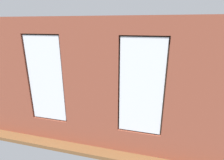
# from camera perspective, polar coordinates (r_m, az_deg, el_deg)

# --- Properties ---
(ground_plane) EXTENTS (6.90, 5.79, 0.10)m
(ground_plane) POSITION_cam_1_polar(r_m,az_deg,el_deg) (6.91, 1.23, -7.94)
(ground_plane) COLOR brown
(brick_wall_with_windows) EXTENTS (6.30, 0.30, 3.11)m
(brick_wall_with_windows) POSITION_cam_1_polar(r_m,az_deg,el_deg) (4.08, -6.86, -2.85)
(brick_wall_with_windows) COLOR brown
(brick_wall_with_windows) RESTS_ON ground_plane
(white_wall_right) EXTENTS (0.10, 4.79, 3.11)m
(white_wall_right) POSITION_cam_1_polar(r_m,az_deg,el_deg) (7.53, -22.82, 5.74)
(white_wall_right) COLOR white
(white_wall_right) RESTS_ON ground_plane
(couch_by_window) EXTENTS (2.04, 0.87, 0.80)m
(couch_by_window) POSITION_cam_1_polar(r_m,az_deg,el_deg) (5.13, -3.02, -12.99)
(couch_by_window) COLOR black
(couch_by_window) RESTS_ON ground_plane
(couch_left) EXTENTS (0.89, 2.11, 0.80)m
(couch_left) POSITION_cam_1_polar(r_m,az_deg,el_deg) (6.12, 23.01, -9.10)
(couch_left) COLOR black
(couch_left) RESTS_ON ground_plane
(coffee_table) EXTENTS (1.54, 0.87, 0.46)m
(coffee_table) POSITION_cam_1_polar(r_m,az_deg,el_deg) (6.80, 0.04, -4.19)
(coffee_table) COLOR tan
(coffee_table) RESTS_ON ground_plane
(cup_ceramic) EXTENTS (0.09, 0.09, 0.11)m
(cup_ceramic) POSITION_cam_1_polar(r_m,az_deg,el_deg) (6.90, -1.29, -2.91)
(cup_ceramic) COLOR #B23D38
(cup_ceramic) RESTS_ON coffee_table
(candle_jar) EXTENTS (0.08, 0.08, 0.11)m
(candle_jar) POSITION_cam_1_polar(r_m,az_deg,el_deg) (6.81, 3.82, -3.23)
(candle_jar) COLOR #B7333D
(candle_jar) RESTS_ON coffee_table
(remote_black) EXTENTS (0.18, 0.08, 0.02)m
(remote_black) POSITION_cam_1_polar(r_m,az_deg,el_deg) (6.63, 0.72, -4.21)
(remote_black) COLOR black
(remote_black) RESTS_ON coffee_table
(remote_gray) EXTENTS (0.14, 0.17, 0.02)m
(remote_gray) POSITION_cam_1_polar(r_m,az_deg,el_deg) (6.78, -4.04, -3.74)
(remote_gray) COLOR #59595B
(remote_gray) RESTS_ON coffee_table
(media_console) EXTENTS (1.21, 0.42, 0.54)m
(media_console) POSITION_cam_1_polar(r_m,az_deg,el_deg) (7.61, -20.40, -4.01)
(media_console) COLOR black
(media_console) RESTS_ON ground_plane
(tv_flatscreen) EXTENTS (1.12, 0.20, 0.74)m
(tv_flatscreen) POSITION_cam_1_polar(r_m,az_deg,el_deg) (7.41, -20.92, 0.59)
(tv_flatscreen) COLOR black
(tv_flatscreen) RESTS_ON media_console
(papasan_chair) EXTENTS (1.12, 1.12, 0.70)m
(papasan_chair) POSITION_cam_1_polar(r_m,az_deg,el_deg) (8.23, -1.92, 0.08)
(papasan_chair) COLOR olive
(papasan_chair) RESTS_ON ground_plane
(potted_plant_between_couches) EXTENTS (0.59, 0.59, 0.76)m
(potted_plant_between_couches) POSITION_cam_1_polar(r_m,az_deg,el_deg) (4.89, 14.22, -12.69)
(potted_plant_between_couches) COLOR brown
(potted_plant_between_couches) RESTS_ON ground_plane
(potted_plant_corner_far_left) EXTENTS (0.73, 0.78, 1.37)m
(potted_plant_corner_far_left) POSITION_cam_1_polar(r_m,az_deg,el_deg) (4.80, 27.53, -11.91)
(potted_plant_corner_far_left) COLOR beige
(potted_plant_corner_far_left) RESTS_ON ground_plane
(potted_plant_by_left_couch) EXTENTS (0.43, 0.43, 0.68)m
(potted_plant_by_left_couch) POSITION_cam_1_polar(r_m,az_deg,el_deg) (7.40, 18.57, -2.88)
(potted_plant_by_left_couch) COLOR beige
(potted_plant_by_left_couch) RESTS_ON ground_plane
(potted_plant_beside_window_right) EXTENTS (0.43, 0.43, 0.66)m
(potted_plant_beside_window_right) POSITION_cam_1_polar(r_m,az_deg,el_deg) (5.72, -20.29, -9.88)
(potted_plant_beside_window_right) COLOR beige
(potted_plant_beside_window_right) RESTS_ON ground_plane
(potted_plant_foreground_right) EXTENTS (0.78, 0.66, 1.09)m
(potted_plant_foreground_right) POSITION_cam_1_polar(r_m,az_deg,el_deg) (9.18, -11.39, 1.44)
(potted_plant_foreground_right) COLOR gray
(potted_plant_foreground_right) RESTS_ON ground_plane
(potted_plant_mid_room_small) EXTENTS (0.23, 0.23, 0.49)m
(potted_plant_mid_room_small) POSITION_cam_1_polar(r_m,az_deg,el_deg) (7.34, 7.41, -3.22)
(potted_plant_mid_room_small) COLOR #9E5638
(potted_plant_mid_room_small) RESTS_ON ground_plane
(potted_plant_corner_near_left) EXTENTS (0.69, 0.69, 0.85)m
(potted_plant_corner_near_left) POSITION_cam_1_polar(r_m,az_deg,el_deg) (8.39, 21.99, -0.14)
(potted_plant_corner_near_left) COLOR brown
(potted_plant_corner_near_left) RESTS_ON ground_plane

